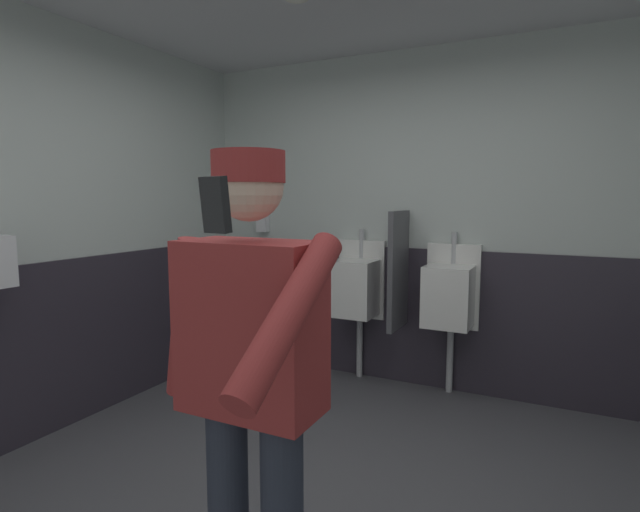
% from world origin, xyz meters
% --- Properties ---
extents(wall_back, '(4.44, 0.12, 2.63)m').
position_xyz_m(wall_back, '(0.00, 2.03, 1.32)').
color(wall_back, silver).
rests_on(wall_back, ground_plane).
extents(wall_left, '(0.12, 4.54, 2.63)m').
position_xyz_m(wall_left, '(-1.98, 0.00, 1.32)').
color(wall_left, silver).
rests_on(wall_left, ground_plane).
extents(wainscot_band_back, '(3.84, 0.03, 1.10)m').
position_xyz_m(wainscot_band_back, '(0.00, 1.96, 0.55)').
color(wainscot_band_back, '#2D2833').
rests_on(wainscot_band_back, ground_plane).
extents(wainscot_band_left, '(0.03, 3.94, 1.10)m').
position_xyz_m(wainscot_band_left, '(-1.91, 0.00, 0.55)').
color(wainscot_band_left, '#2D2833').
rests_on(wainscot_band_left, ground_plane).
extents(urinal_left, '(0.40, 0.34, 1.24)m').
position_xyz_m(urinal_left, '(-0.52, 1.81, 0.78)').
color(urinal_left, white).
rests_on(urinal_left, ground_plane).
extents(urinal_middle, '(0.40, 0.34, 1.24)m').
position_xyz_m(urinal_middle, '(0.23, 1.81, 0.78)').
color(urinal_middle, white).
rests_on(urinal_middle, ground_plane).
extents(privacy_divider_panel, '(0.04, 0.40, 0.90)m').
position_xyz_m(privacy_divider_panel, '(-0.14, 1.74, 0.95)').
color(privacy_divider_panel, '#4C4C51').
extents(person, '(0.67, 0.60, 1.64)m').
position_xyz_m(person, '(0.11, -0.59, 0.97)').
color(person, '#2D3342').
rests_on(person, ground_plane).
extents(cell_phone, '(0.06, 0.04, 0.11)m').
position_xyz_m(cell_phone, '(0.38, -1.09, 1.48)').
color(cell_phone, black).
extents(soap_dispenser, '(0.10, 0.07, 0.18)m').
position_xyz_m(soap_dispenser, '(-1.48, 1.93, 1.28)').
color(soap_dispenser, silver).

